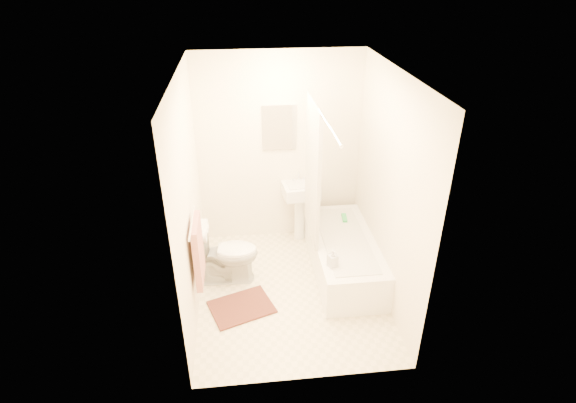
{
  "coord_description": "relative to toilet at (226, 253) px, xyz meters",
  "views": [
    {
      "loc": [
        -0.47,
        -3.9,
        3.27
      ],
      "look_at": [
        0.0,
        0.25,
        1.0
      ],
      "focal_mm": 28.0,
      "sensor_mm": 36.0,
      "label": 1
    }
  ],
  "objects": [
    {
      "name": "towel_bar",
      "position": [
        -0.26,
        -0.55,
        0.75
      ],
      "size": [
        0.02,
        0.6,
        0.02
      ],
      "primitive_type": "cylinder",
      "rotation": [
        1.57,
        0.0,
        0.0
      ],
      "color": "silver",
      "rests_on": "wall_left"
    },
    {
      "name": "wall_back",
      "position": [
        0.7,
        0.9,
        0.85
      ],
      "size": [
        2.0,
        0.02,
        2.4
      ],
      "primitive_type": "cube",
      "color": "beige",
      "rests_on": "ground"
    },
    {
      "name": "wall_left",
      "position": [
        -0.3,
        -0.3,
        0.85
      ],
      "size": [
        0.02,
        2.4,
        2.4
      ],
      "primitive_type": "cube",
      "color": "beige",
      "rests_on": "ground"
    },
    {
      "name": "shower_curtain",
      "position": [
        1.0,
        0.2,
        0.87
      ],
      "size": [
        0.04,
        0.8,
        1.55
      ],
      "primitive_type": "cube",
      "color": "silver",
      "rests_on": "curtain_rod"
    },
    {
      "name": "soap_bottle",
      "position": [
        1.11,
        -0.49,
        0.19
      ],
      "size": [
        0.12,
        0.12,
        0.2
      ],
      "primitive_type": "imported",
      "rotation": [
        0.0,
        0.0,
        0.42
      ],
      "color": "white",
      "rests_on": "bathtub"
    },
    {
      "name": "wall_right",
      "position": [
        1.7,
        -0.3,
        0.85
      ],
      "size": [
        0.02,
        2.4,
        2.4
      ],
      "primitive_type": "cube",
      "color": "beige",
      "rests_on": "ground"
    },
    {
      "name": "bath_mat",
      "position": [
        0.15,
        -0.52,
        -0.34
      ],
      "size": [
        0.75,
        0.66,
        0.02
      ],
      "primitive_type": "cube",
      "rotation": [
        0.0,
        0.0,
        0.34
      ],
      "color": "#542E24",
      "rests_on": "floor"
    },
    {
      "name": "bathtub",
      "position": [
        1.35,
        -0.0,
        -0.13
      ],
      "size": [
        0.69,
        1.58,
        0.44
      ],
      "primitive_type": null,
      "color": "white",
      "rests_on": "floor"
    },
    {
      "name": "floor",
      "position": [
        0.7,
        -0.3,
        -0.35
      ],
      "size": [
        2.4,
        2.4,
        0.0
      ],
      "primitive_type": "plane",
      "color": "beige",
      "rests_on": "ground"
    },
    {
      "name": "toilet_paper",
      "position": [
        -0.23,
        -0.18,
        0.35
      ],
      "size": [
        0.11,
        0.12,
        0.12
      ],
      "primitive_type": "cylinder",
      "rotation": [
        0.0,
        1.57,
        0.0
      ],
      "color": "white",
      "rests_on": "wall_left"
    },
    {
      "name": "ceiling",
      "position": [
        0.7,
        -0.3,
        2.05
      ],
      "size": [
        2.4,
        2.4,
        0.0
      ],
      "primitive_type": "plane",
      "color": "white",
      "rests_on": "ground"
    },
    {
      "name": "curtain_rod",
      "position": [
        1.0,
        -0.2,
        1.65
      ],
      "size": [
        0.03,
        1.7,
        0.03
      ],
      "primitive_type": "cylinder",
      "rotation": [
        1.57,
        0.0,
        0.0
      ],
      "color": "silver",
      "rests_on": "wall_back"
    },
    {
      "name": "sink",
      "position": [
        0.95,
        0.76,
        0.08
      ],
      "size": [
        0.48,
        0.4,
        0.86
      ],
      "primitive_type": null,
      "rotation": [
        0.0,
        0.0,
        0.11
      ],
      "color": "white",
      "rests_on": "floor"
    },
    {
      "name": "mirror",
      "position": [
        0.7,
        0.88,
        1.15
      ],
      "size": [
        0.4,
        0.03,
        0.55
      ],
      "primitive_type": "cube",
      "color": "white",
      "rests_on": "wall_back"
    },
    {
      "name": "towel",
      "position": [
        -0.23,
        -0.55,
        0.43
      ],
      "size": [
        0.06,
        0.45,
        0.66
      ],
      "primitive_type": "cube",
      "color": "#CC7266",
      "rests_on": "towel_bar"
    },
    {
      "name": "scrub_brush",
      "position": [
        1.45,
        0.43,
        0.11
      ],
      "size": [
        0.07,
        0.19,
        0.04
      ],
      "primitive_type": "cube",
      "rotation": [
        0.0,
        0.0,
        -0.11
      ],
      "color": "green",
      "rests_on": "bathtub"
    },
    {
      "name": "toilet",
      "position": [
        0.0,
        0.0,
        0.0
      ],
      "size": [
        0.74,
        0.43,
        0.71
      ],
      "primitive_type": "imported",
      "rotation": [
        0.0,
        0.0,
        1.53
      ],
      "color": "white",
      "rests_on": "floor"
    }
  ]
}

